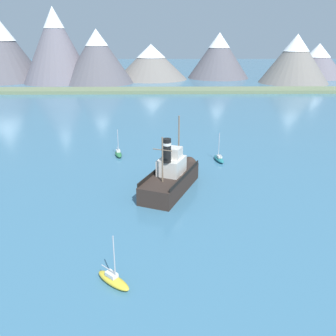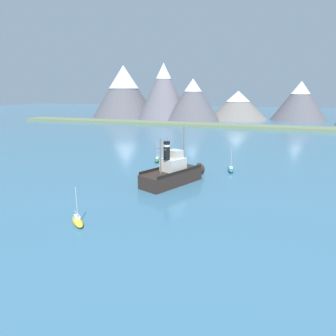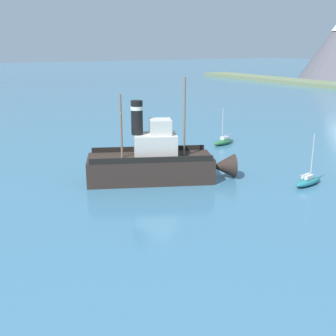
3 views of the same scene
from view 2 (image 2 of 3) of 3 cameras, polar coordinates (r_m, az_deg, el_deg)
The scene contains 7 objects.
ground_plane at distance 53.78m, azimuth 1.44°, elevation -2.92°, with size 600.00×600.00×0.00m, color teal.
mountain_ridge at distance 182.32m, azimuth 8.09°, elevation 13.38°, with size 192.25×52.22×32.48m.
shoreline_strip at distance 142.84m, azimuth 13.51°, elevation 7.76°, with size 240.00×12.00×1.20m, color #6B7A56.
old_tugboat at distance 53.35m, azimuth 1.09°, elevation -1.02°, with size 8.71×14.58×9.90m.
sailboat_yellow at distance 39.25m, azimuth -16.84°, elevation -9.60°, with size 3.56×3.37×4.90m.
sailboat_green at distance 70.38m, azimuth -2.04°, elevation 1.57°, with size 2.00×3.95×4.90m.
sailboat_teal at distance 62.91m, azimuth 11.87°, elevation -0.27°, with size 1.83×3.94×4.90m.
Camera 2 is at (16.35, -48.70, 15.92)m, focal length 32.00 mm.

